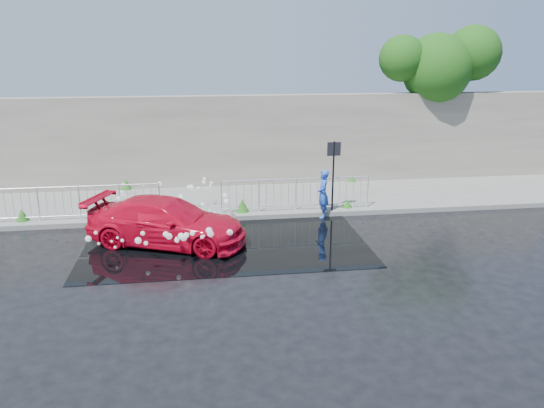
{
  "coord_description": "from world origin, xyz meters",
  "views": [
    {
      "loc": [
        -0.2,
        -13.51,
        5.48
      ],
      "look_at": [
        1.9,
        1.31,
        1.0
      ],
      "focal_mm": 35.0,
      "sensor_mm": 36.0,
      "label": 1
    }
  ],
  "objects": [
    {
      "name": "ground",
      "position": [
        0.0,
        0.0,
        0.0
      ],
      "size": [
        90.0,
        90.0,
        0.0
      ],
      "primitive_type": "plane",
      "color": "black",
      "rests_on": "ground"
    },
    {
      "name": "pavement",
      "position": [
        0.0,
        5.0,
        0.07
      ],
      "size": [
        30.0,
        4.0,
        0.15
      ],
      "primitive_type": "cube",
      "color": "#60615C",
      "rests_on": "ground"
    },
    {
      "name": "curb",
      "position": [
        0.0,
        3.0,
        0.08
      ],
      "size": [
        30.0,
        0.25,
        0.16
      ],
      "primitive_type": "cube",
      "color": "#60615C",
      "rests_on": "ground"
    },
    {
      "name": "retaining_wall",
      "position": [
        0.0,
        7.2,
        1.9
      ],
      "size": [
        30.0,
        0.6,
        3.5
      ],
      "primitive_type": "cube",
      "color": "#6B645A",
      "rests_on": "pavement"
    },
    {
      "name": "puddle",
      "position": [
        0.5,
        1.0,
        0.01
      ],
      "size": [
        8.0,
        5.0,
        0.01
      ],
      "primitive_type": "cube",
      "color": "black",
      "rests_on": "ground"
    },
    {
      "name": "sign_post",
      "position": [
        4.2,
        3.1,
        1.72
      ],
      "size": [
        0.45,
        0.06,
        2.5
      ],
      "color": "black",
      "rests_on": "ground"
    },
    {
      "name": "tree",
      "position": [
        9.68,
        7.41,
        4.79
      ],
      "size": [
        5.03,
        2.82,
        6.31
      ],
      "color": "#332114",
      "rests_on": "ground"
    },
    {
      "name": "railing_left",
      "position": [
        -4.0,
        3.35,
        0.74
      ],
      "size": [
        5.05,
        0.05,
        1.1
      ],
      "color": "silver",
      "rests_on": "pavement"
    },
    {
      "name": "railing_right",
      "position": [
        3.0,
        3.35,
        0.74
      ],
      "size": [
        5.05,
        0.05,
        1.1
      ],
      "color": "silver",
      "rests_on": "pavement"
    },
    {
      "name": "weeds",
      "position": [
        -0.58,
        4.44,
        0.33
      ],
      "size": [
        12.17,
        3.93,
        0.44
      ],
      "color": "#265416",
      "rests_on": "pavement"
    },
    {
      "name": "water_spray",
      "position": [
        -1.12,
        1.68,
        0.72
      ],
      "size": [
        3.76,
        5.68,
        1.01
      ],
      "color": "white",
      "rests_on": "ground"
    },
    {
      "name": "red_car",
      "position": [
        -1.16,
        1.08,
        0.66
      ],
      "size": [
        4.94,
        3.4,
        1.33
      ],
      "primitive_type": "imported",
      "rotation": [
        0.0,
        0.0,
        1.2
      ],
      "color": "red",
      "rests_on": "ground"
    },
    {
      "name": "person",
      "position": [
        3.82,
        2.89,
        0.8
      ],
      "size": [
        0.46,
        0.63,
        1.6
      ],
      "primitive_type": "imported",
      "rotation": [
        0.0,
        0.0,
        -1.71
      ],
      "color": "blue",
      "rests_on": "ground"
    }
  ]
}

